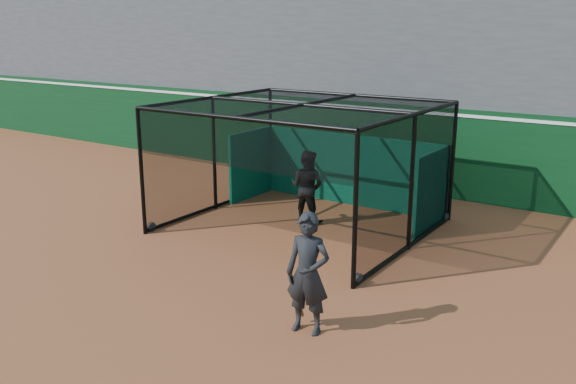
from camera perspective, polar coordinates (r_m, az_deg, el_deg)
The scene contains 6 objects.
ground at distance 11.82m, azimuth -8.60°, elevation -8.13°, with size 120.00×120.00×0.00m, color brown.
outfield_wall at distance 18.33m, azimuth 9.54°, elevation 4.39°, with size 50.00×0.50×2.50m.
grandstand at distance 21.51m, azimuth 14.30°, elevation 14.25°, with size 50.00×7.85×8.95m.
batting_cage at distance 14.33m, azimuth 1.41°, elevation 2.32°, with size 5.56×5.09×2.93m.
batter at distance 14.82m, azimuth 1.78°, elevation 0.52°, with size 0.87×0.68×1.80m, color black.
on_deck_player at distance 9.47m, azimuth 1.87°, elevation -7.66°, with size 0.77×0.57×1.94m.
Camera 1 is at (7.48, -7.90, 4.63)m, focal length 38.00 mm.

